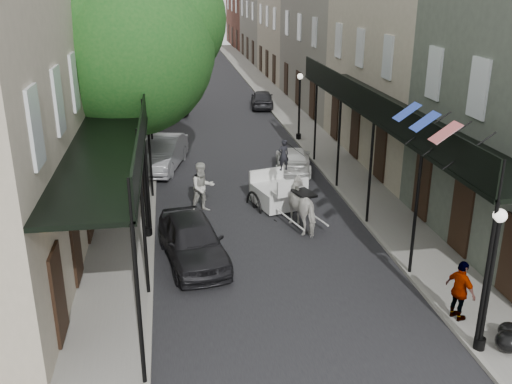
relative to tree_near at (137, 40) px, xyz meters
name	(u,v)px	position (x,y,z in m)	size (l,w,h in m)	color
ground	(298,322)	(4.20, -10.18, -6.49)	(140.00, 140.00, 0.00)	gray
road	(224,135)	(4.20, 9.82, -6.48)	(8.00, 90.00, 0.01)	black
sidewalk_left	(138,137)	(-0.80, 9.82, -6.43)	(2.20, 90.00, 0.12)	gray
sidewalk_right	(306,131)	(9.20, 9.82, -6.43)	(2.20, 90.00, 0.12)	gray
building_row_left	(86,31)	(-4.40, 19.82, -1.24)	(5.00, 80.00, 10.50)	#B5A891
building_row_right	(323,28)	(12.80, 19.82, -1.24)	(5.00, 80.00, 10.50)	gray
gallery_left	(121,121)	(-0.59, -3.20, -2.44)	(2.20, 18.05, 4.88)	black
gallery_right	(385,112)	(8.99, -3.20, -2.44)	(2.20, 18.05, 4.88)	black
tree_near	(137,40)	(0.00, 0.00, 0.00)	(7.31, 6.80, 9.63)	#382619
tree_far	(146,29)	(-0.05, 14.00, -0.65)	(6.45, 6.00, 8.61)	#382619
lamppost_right_near	(490,279)	(8.30, -12.18, -4.44)	(0.32, 0.32, 3.71)	black
lamppost_left	(145,184)	(0.10, -4.18, -4.44)	(0.32, 0.32, 3.71)	black
lamppost_right_far	(299,106)	(8.30, 7.82, -4.44)	(0.32, 0.32, 3.71)	black
horse	(305,206)	(5.80, -4.18, -5.60)	(0.96, 2.11, 1.79)	beige
carriage	(272,177)	(5.05, -1.50, -5.33)	(2.28, 2.93, 2.99)	black
pedestrian_walking	(202,188)	(2.20, -1.97, -5.47)	(0.99, 0.77, 2.03)	beige
pedestrian_sidewalk_left	(126,111)	(-1.60, 12.73, -5.47)	(1.17, 0.67, 1.80)	gray
pedestrian_sidewalk_right	(460,291)	(8.40, -10.85, -5.52)	(0.99, 0.41, 1.69)	gray
car_left_near	(193,240)	(1.60, -6.18, -5.73)	(1.79, 4.44, 1.51)	black
car_left_mid	(162,153)	(0.60, 3.82, -5.70)	(1.67, 4.79, 1.58)	#A1A1A6
car_left_far	(162,103)	(0.64, 16.28, -5.78)	(2.34, 5.08, 1.41)	black
car_right_near	(293,160)	(6.80, 2.44, -5.90)	(1.65, 4.06, 1.18)	silver
car_right_far	(262,99)	(7.72, 17.07, -5.84)	(1.54, 3.82, 1.30)	black
trash_bags	(509,338)	(9.05, -12.20, -6.12)	(0.89, 1.04, 0.54)	black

